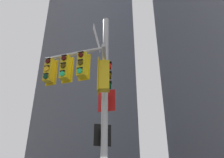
{
  "coord_description": "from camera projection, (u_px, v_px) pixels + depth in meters",
  "views": [
    {
      "loc": [
        -1.28,
        -7.1,
        1.81
      ],
      "look_at": [
        0.23,
        -0.11,
        5.15
      ],
      "focal_mm": 35.17,
      "sensor_mm": 36.0,
      "label": 1
    }
  ],
  "objects": [
    {
      "name": "signal_pole_assembly",
      "position": [
        87.0,
        87.0,
        7.94
      ],
      "size": [
        2.76,
        3.29,
        7.91
      ],
      "color": "#B2B2B5",
      "rests_on": "ground"
    },
    {
      "name": "building_mid_block",
      "position": [
        87.0,
        53.0,
        39.62
      ],
      "size": [
        13.57,
        13.57,
        45.71
      ],
      "primitive_type": "cube",
      "color": "slate",
      "rests_on": "ground"
    }
  ]
}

